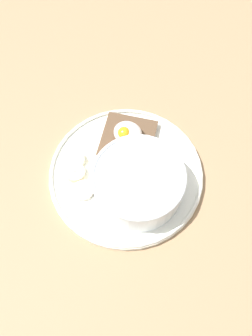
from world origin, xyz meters
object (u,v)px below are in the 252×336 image
Objects in this scene: toast_slice at (128,139)px; poached_egg at (127,133)px; oatmeal_bowl at (138,182)px; banana_slice_left at (76,160)px; banana_slice_back at (76,173)px; banana_slice_right at (83,191)px; banana_slice_front at (97,158)px.

poached_egg reaches higher than toast_slice.
banana_slice_left is (-11.73, -1.58, -2.45)cm from oatmeal_bowl.
poached_egg is 1.61× the size of banana_slice_back.
poached_egg is (-6.83, 6.70, -0.27)cm from oatmeal_bowl.
oatmeal_bowl reaches higher than toast_slice.
toast_slice is at bearing 67.76° from poached_egg.
oatmeal_bowl is at bearing 7.66° from banana_slice_left.
poached_egg is 1.57× the size of banana_slice_right.
toast_slice is 2.03cm from poached_egg.
banana_slice_front is at bearing 74.05° from banana_slice_back.
poached_egg is 1.93× the size of banana_slice_left.
banana_slice_front is at bearing 175.46° from oatmeal_bowl.
poached_egg is at bearing 87.89° from banana_slice_right.
toast_slice is 1.67× the size of poached_egg.
banana_slice_right is at bearing -74.15° from banana_slice_front.
oatmeal_bowl is 9.43cm from banana_slice_right.
banana_slice_front is 4.55cm from banana_slice_back.
toast_slice is (-6.77, 6.86, -2.29)cm from oatmeal_bowl.
oatmeal_bowl reaches higher than banana_slice_back.
oatmeal_bowl reaches higher than banana_slice_right.
banana_slice_back is (1.45, -2.08, 0.03)cm from banana_slice_left.
toast_slice reaches higher than banana_slice_right.
toast_slice is 2.70× the size of banana_slice_back.
banana_slice_back is at bearing -108.43° from toast_slice.
poached_egg is 9.86cm from banana_slice_left.
oatmeal_bowl is at bearing -45.37° from toast_slice.
toast_slice is 11.09cm from banana_slice_back.
banana_slice_front is at bearing -110.16° from toast_slice.
banana_slice_back is at bearing -105.95° from banana_slice_front.
oatmeal_bowl is 9.39cm from banana_slice_front.
banana_slice_back is (-1.25, -4.38, 0.06)cm from banana_slice_front.
banana_slice_right is (-0.45, -12.14, -2.28)cm from poached_egg.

